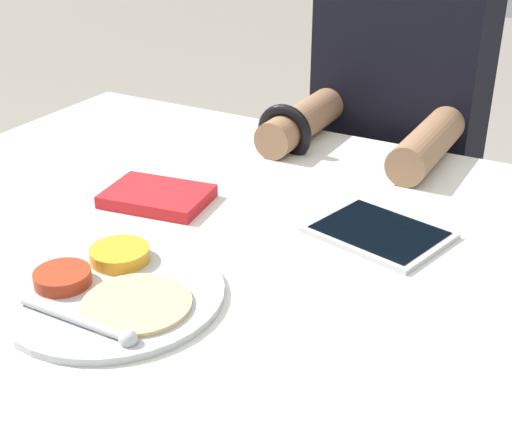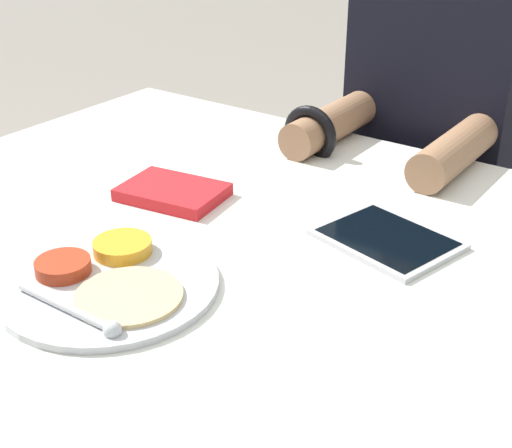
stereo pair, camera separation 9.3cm
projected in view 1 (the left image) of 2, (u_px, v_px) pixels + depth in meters
The scene contains 5 objects.
dining_table at pixel (195, 429), 1.22m from camera, with size 1.12×1.00×0.77m.
thali_tray at pixel (111, 289), 0.89m from camera, with size 0.28×0.28×0.03m.
red_notebook at pixel (157, 197), 1.13m from camera, with size 0.17×0.13×0.02m.
tablet_device at pixel (379, 232), 1.03m from camera, with size 0.21×0.18×0.01m.
person_diner at pixel (392, 186), 1.58m from camera, with size 0.35×0.46×1.26m.
Camera 1 is at (0.54, -0.76, 1.25)m, focal length 50.00 mm.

